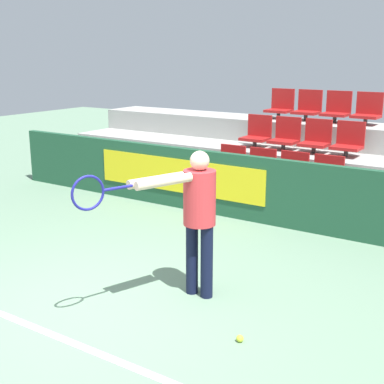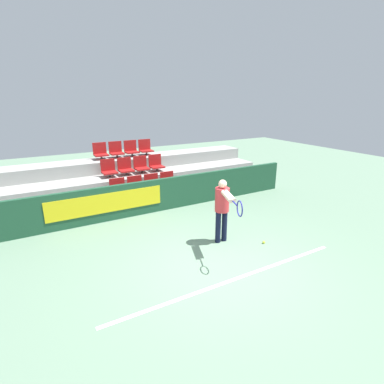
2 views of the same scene
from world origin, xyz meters
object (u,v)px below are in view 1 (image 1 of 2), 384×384
Objects in this scene: stadium_chair_3 at (326,177)px; stadium_chair_8 at (280,106)px; tennis_player at (194,209)px; stadium_chair_7 at (348,142)px; stadium_chair_1 at (260,169)px; stadium_chair_5 at (285,136)px; stadium_chair_0 at (230,165)px; stadium_chair_6 at (316,139)px; stadium_chair_9 at (308,107)px; tennis_ball at (240,339)px; stadium_chair_10 at (337,109)px; stadium_chair_2 at (292,173)px; stadium_chair_4 at (257,133)px; stadium_chair_11 at (367,111)px.

stadium_chair_3 is 1.00× the size of stadium_chair_8.
stadium_chair_7 is at bearing 107.09° from tennis_player.
stadium_chair_1 is 1.00× the size of stadium_chair_5.
stadium_chair_0 is 1.00× the size of stadium_chair_7.
stadium_chair_6 reaches higher than stadium_chair_0.
stadium_chair_9 is (0.00, 0.99, 0.42)m from stadium_chair_5.
stadium_chair_8 reaches higher than stadium_chair_3.
tennis_ball is (0.67, -4.94, -1.05)m from stadium_chair_7.
stadium_chair_10 reaches higher than stadium_chair_6.
stadium_chair_10 reaches higher than stadium_chair_3.
tennis_player is 23.67× the size of tennis_ball.
tennis_ball is at bearing -82.29° from stadium_chair_7.
stadium_chair_2 is 1.00× the size of stadium_chair_4.
stadium_chair_2 is 1.00× the size of stadium_chair_10.
tennis_player is at bearing -91.98° from stadium_chair_11.
stadium_chair_11 reaches higher than stadium_chair_1.
stadium_chair_3 is at bearing -60.27° from stadium_chair_6.
stadium_chair_3 is at bearing 0.00° from stadium_chair_1.
stadium_chair_0 is 1.00× the size of stadium_chair_1.
stadium_chair_4 is 1.00× the size of stadium_chair_9.
stadium_chair_7 is 4.40m from tennis_player.
stadium_chair_0 is 1.69m from stadium_chair_3.
stadium_chair_2 is at bearing 0.00° from stadium_chair_1.
stadium_chair_9 is (0.56, 1.97, 0.84)m from stadium_chair_0.
stadium_chair_0 is 1.21m from stadium_chair_5.
stadium_chair_8 is (-1.13, 0.99, 0.42)m from stadium_chair_6.
stadium_chair_3 is 8.69× the size of tennis_ball.
stadium_chair_2 is at bearing -60.27° from stadium_chair_8.
stadium_chair_7 is (1.13, 0.00, 0.00)m from stadium_chair_5.
stadium_chair_8 is at bearing 180.00° from stadium_chair_10.
tennis_player reaches higher than stadium_chair_7.
stadium_chair_4 is (0.00, 0.99, 0.42)m from stadium_chair_0.
tennis_player is at bearing 147.37° from tennis_ball.
stadium_chair_6 reaches higher than tennis_ball.
stadium_chair_9 is 5.48m from tennis_player.
stadium_chair_3 is 2.00m from stadium_chair_4.
stadium_chair_10 is at bearing 90.00° from stadium_chair_6.
stadium_chair_9 reaches higher than stadium_chair_1.
stadium_chair_6 is (-0.56, 0.99, 0.42)m from stadium_chair_3.
stadium_chair_3 is 1.00× the size of stadium_chair_11.
stadium_chair_9 is at bearing 60.27° from stadium_chair_4.
stadium_chair_8 is (-1.13, 1.97, 0.84)m from stadium_chair_2.
stadium_chair_10 is 5.42m from tennis_player.
stadium_chair_3 reaches higher than tennis_ball.
stadium_chair_9 is (-1.13, 1.97, 0.84)m from stadium_chair_3.
stadium_chair_10 is (-0.56, 0.99, 0.42)m from stadium_chair_7.
stadium_chair_11 is (1.69, 0.99, 0.42)m from stadium_chair_4.
stadium_chair_2 is at bearing -60.27° from stadium_chair_5.
stadium_chair_4 is 1.00× the size of stadium_chair_10.
stadium_chair_8 is at bearing 111.69° from tennis_ball.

